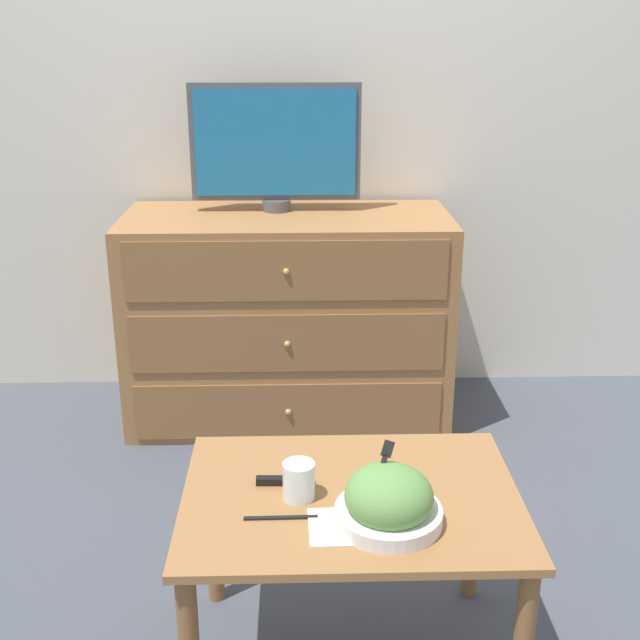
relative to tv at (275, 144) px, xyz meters
The scene contains 10 objects.
ground_plane 1.10m from the tv, 64.22° to the left, with size 12.00×12.00×0.00m, color #474C56.
wall_back 0.35m from the tv, 66.54° to the left, with size 12.00×0.05×2.60m.
dresser 0.67m from the tv, 66.10° to the right, with size 1.25×0.58×0.82m.
tv is the anchor object (origin of this frame).
coffee_table 1.64m from the tv, 82.38° to the right, with size 0.78×0.57×0.48m.
takeout_bowl 1.71m from the tv, 80.34° to the right, with size 0.23×0.23×0.17m.
drink_cup 1.59m from the tv, 86.99° to the right, with size 0.07×0.07×0.09m.
napkin 1.72m from the tv, 84.00° to the right, with size 0.14×0.14×0.00m.
knife 1.68m from the tv, 88.61° to the right, with size 0.16×0.01×0.01m.
remote_control 1.55m from the tv, 88.20° to the right, with size 0.13×0.02×0.02m.
Camera 1 is at (-0.02, -3.29, 1.49)m, focal length 45.00 mm.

